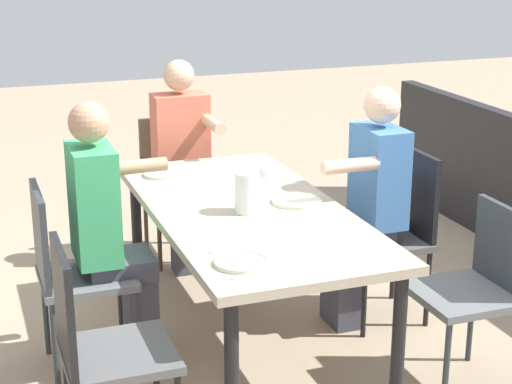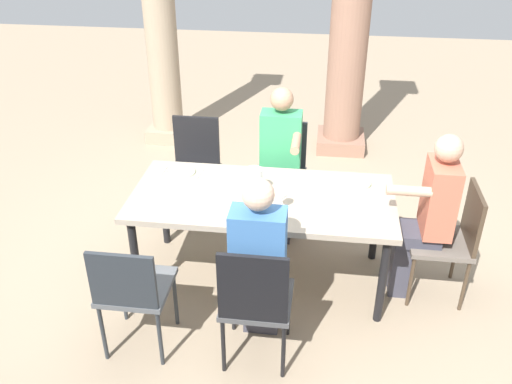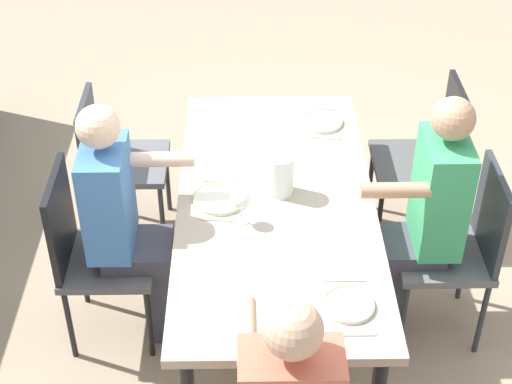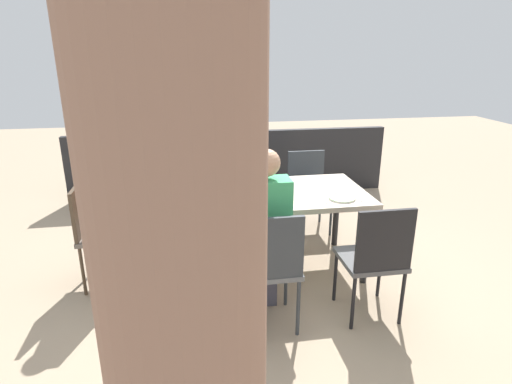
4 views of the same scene
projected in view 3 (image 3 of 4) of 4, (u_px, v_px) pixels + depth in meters
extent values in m
plane|color=gray|center=(274.00, 316.00, 4.13)|extent=(16.00, 16.00, 0.00)
cube|color=tan|center=(276.00, 204.00, 3.69)|extent=(1.93, 0.91, 0.04)
cylinder|color=black|center=(334.00, 163.00, 4.63)|extent=(0.06, 0.06, 0.71)
cylinder|color=black|center=(205.00, 164.00, 4.62)|extent=(0.06, 0.06, 0.71)
cube|color=#4F4F50|center=(412.00, 163.00, 4.45)|extent=(0.44, 0.44, 0.04)
cube|color=black|center=(454.00, 127.00, 4.31)|extent=(0.42, 0.03, 0.48)
cylinder|color=black|center=(371.00, 178.00, 4.74)|extent=(0.03, 0.03, 0.44)
cylinder|color=black|center=(380.00, 218.00, 4.43)|extent=(0.03, 0.03, 0.44)
cylinder|color=black|center=(434.00, 177.00, 4.74)|extent=(0.03, 0.03, 0.44)
cylinder|color=black|center=(447.00, 217.00, 4.44)|extent=(0.03, 0.03, 0.44)
cube|color=#5B5E61|center=(128.00, 164.00, 4.42)|extent=(0.44, 0.44, 0.04)
cube|color=#2D3338|center=(87.00, 134.00, 4.30)|extent=(0.42, 0.03, 0.40)
cylinder|color=#2D3338|center=(162.00, 219.00, 4.42)|extent=(0.03, 0.03, 0.45)
cylinder|color=#2D3338|center=(167.00, 179.00, 4.72)|extent=(0.03, 0.03, 0.45)
cylinder|color=#2D3338|center=(94.00, 219.00, 4.41)|extent=(0.03, 0.03, 0.45)
cylinder|color=#2D3338|center=(104.00, 180.00, 4.72)|extent=(0.03, 0.03, 0.45)
cube|color=#5B5E61|center=(441.00, 254.00, 3.81)|extent=(0.44, 0.44, 0.04)
cube|color=#2D3338|center=(491.00, 216.00, 3.67)|extent=(0.42, 0.03, 0.46)
cylinder|color=#2D3338|center=(391.00, 266.00, 4.10)|extent=(0.03, 0.03, 0.45)
cylinder|color=#2D3338|center=(403.00, 319.00, 3.80)|extent=(0.03, 0.03, 0.45)
cylinder|color=#2D3338|center=(464.00, 265.00, 4.11)|extent=(0.03, 0.03, 0.45)
cylinder|color=#2D3338|center=(482.00, 318.00, 3.80)|extent=(0.03, 0.03, 0.45)
cube|color=#4F4F50|center=(109.00, 260.00, 3.80)|extent=(0.44, 0.44, 0.04)
cube|color=black|center=(60.00, 221.00, 3.65)|extent=(0.42, 0.03, 0.48)
cylinder|color=black|center=(149.00, 323.00, 3.79)|extent=(0.03, 0.03, 0.43)
cylinder|color=black|center=(156.00, 270.00, 4.09)|extent=(0.03, 0.03, 0.43)
cylinder|color=black|center=(70.00, 324.00, 3.78)|extent=(0.03, 0.03, 0.43)
cylinder|color=black|center=(82.00, 270.00, 4.09)|extent=(0.03, 0.03, 0.43)
sphere|color=tan|center=(293.00, 330.00, 2.40)|extent=(0.19, 0.19, 0.19)
cylinder|color=tan|center=(247.00, 333.00, 2.75)|extent=(0.30, 0.07, 0.07)
cube|color=#3F3F4C|center=(161.00, 293.00, 3.93)|extent=(0.24, 0.14, 0.46)
cube|color=#3F3F4C|center=(138.00, 251.00, 3.76)|extent=(0.28, 0.32, 0.10)
cube|color=#3F72B2|center=(108.00, 198.00, 3.58)|extent=(0.34, 0.20, 0.53)
sphere|color=beige|center=(98.00, 127.00, 3.35)|extent=(0.19, 0.19, 0.19)
cylinder|color=beige|center=(162.00, 159.00, 3.62)|extent=(0.07, 0.30, 0.07)
cube|color=#3F3F4C|center=(384.00, 291.00, 3.95)|extent=(0.24, 0.14, 0.46)
cube|color=#3F3F4C|center=(408.00, 248.00, 3.78)|extent=(0.28, 0.32, 0.10)
cube|color=#389E60|center=(440.00, 193.00, 3.59)|extent=(0.34, 0.20, 0.55)
sphere|color=tan|center=(453.00, 119.00, 3.35)|extent=(0.19, 0.19, 0.19)
cylinder|color=tan|center=(395.00, 190.00, 3.40)|extent=(0.07, 0.30, 0.07)
cylinder|color=white|center=(321.00, 122.00, 4.22)|extent=(0.23, 0.23, 0.01)
torus|color=#A4C786|center=(321.00, 121.00, 4.22)|extent=(0.23, 0.23, 0.01)
cube|color=silver|center=(319.00, 108.00, 4.35)|extent=(0.03, 0.17, 0.01)
cube|color=silver|center=(324.00, 138.00, 4.11)|extent=(0.04, 0.17, 0.01)
cylinder|color=silver|center=(220.00, 199.00, 3.68)|extent=(0.25, 0.25, 0.01)
torus|color=#A0BE77|center=(220.00, 198.00, 3.68)|extent=(0.25, 0.25, 0.01)
cylinder|color=white|center=(241.00, 222.00, 3.55)|extent=(0.06, 0.06, 0.00)
cylinder|color=white|center=(241.00, 214.00, 3.52)|extent=(0.01, 0.01, 0.08)
sphere|color=white|center=(241.00, 200.00, 3.48)|extent=(0.08, 0.08, 0.08)
cube|color=silver|center=(220.00, 180.00, 3.80)|extent=(0.02, 0.17, 0.01)
cube|color=silver|center=(219.00, 219.00, 3.56)|extent=(0.03, 0.17, 0.01)
cylinder|color=white|center=(349.00, 305.00, 3.12)|extent=(0.20, 0.20, 0.01)
torus|color=#A4C786|center=(349.00, 304.00, 3.12)|extent=(0.21, 0.21, 0.01)
cube|color=silver|center=(345.00, 280.00, 3.24)|extent=(0.02, 0.17, 0.01)
cube|color=silver|center=(353.00, 334.00, 3.00)|extent=(0.02, 0.17, 0.01)
cylinder|color=white|center=(281.00, 175.00, 3.67)|extent=(0.12, 0.12, 0.20)
cylinder|color=#EFEAC6|center=(281.00, 180.00, 3.69)|extent=(0.11, 0.11, 0.13)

